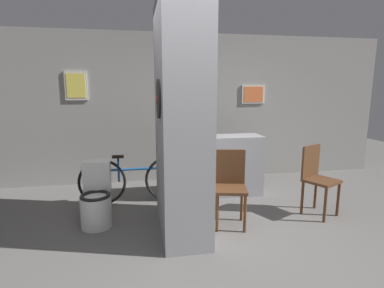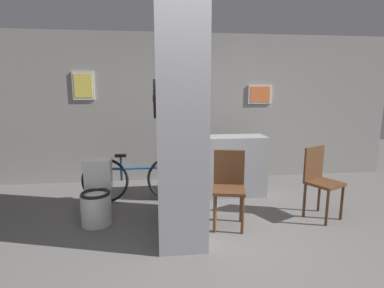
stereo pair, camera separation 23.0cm
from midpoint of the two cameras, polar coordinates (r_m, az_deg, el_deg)
ground_plane at (r=3.23m, az=3.27°, el=-20.29°), size 14.00×14.00×0.00m
wall_back at (r=5.39m, az=-1.52°, el=6.79°), size 8.00×0.09×2.60m
pillar_center at (r=3.38m, az=-0.62°, el=4.53°), size 0.54×1.23×2.60m
counter_shelf at (r=4.69m, az=6.52°, el=-4.21°), size 1.44×0.44×0.93m
toilet at (r=3.93m, az=-16.07°, el=-9.70°), size 0.37×0.53×0.76m
chair_near_pillar at (r=3.68m, az=8.82°, el=-7.63°), size 0.45×0.45×0.92m
chair_by_doorway at (r=4.25m, az=24.63°, el=-6.02°), size 0.50×0.50×0.92m
bicycle at (r=4.47m, az=-8.77°, el=-6.56°), size 1.61×0.42×0.72m
bottle_tall at (r=4.50m, az=4.37°, el=2.63°), size 0.09×0.09×0.29m
bottle_short at (r=4.58m, az=2.65°, el=2.47°), size 0.07×0.07×0.22m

